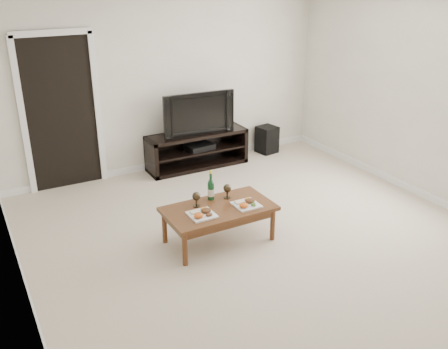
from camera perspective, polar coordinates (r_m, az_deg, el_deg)
floor at (r=5.61m, az=5.11°, el=-8.03°), size 5.50×5.50×0.00m
back_wall at (r=7.44m, az=-6.55°, el=10.48°), size 5.00×0.04×2.60m
doorway at (r=7.06m, az=-18.10°, el=6.52°), size 0.90×0.02×2.05m
media_console at (r=7.61m, az=-3.08°, el=2.84°), size 1.55×0.45×0.55m
television at (r=7.43m, az=-3.17°, el=7.13°), size 1.10×0.20×0.63m
av_receiver at (r=7.60m, az=-2.82°, el=3.21°), size 0.43×0.34×0.08m
subwoofer at (r=8.27m, az=4.92°, el=4.01°), size 0.34×0.34×0.44m
coffee_table at (r=5.57m, az=-0.60°, el=-5.69°), size 1.20×0.66×0.42m
plate_left at (r=5.28m, az=-2.55°, el=-4.38°), size 0.27×0.27×0.07m
plate_right at (r=5.50m, az=2.57°, el=-3.24°), size 0.27×0.27×0.07m
wine_bottle at (r=5.58m, az=-1.51°, el=-1.22°), size 0.07×0.07×0.35m
goblet_left at (r=5.46m, az=-3.18°, el=-2.84°), size 0.09×0.09×0.17m
goblet_right at (r=5.65m, az=0.38°, el=-1.92°), size 0.09×0.09×0.17m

